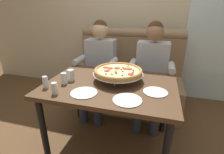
# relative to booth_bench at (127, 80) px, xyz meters

# --- Properties ---
(ground_plane) EXTENTS (16.00, 16.00, 0.00)m
(ground_plane) POSITION_rel_booth_bench_xyz_m (0.00, -0.91, -0.40)
(ground_plane) COLOR brown
(back_wall_with_window) EXTENTS (6.00, 0.12, 2.80)m
(back_wall_with_window) POSITION_rel_booth_bench_xyz_m (0.00, 0.57, 1.00)
(back_wall_with_window) COLOR beige
(back_wall_with_window) RESTS_ON ground_plane
(booth_bench) EXTENTS (1.57, 0.78, 1.13)m
(booth_bench) POSITION_rel_booth_bench_xyz_m (0.00, 0.00, 0.00)
(booth_bench) COLOR #937556
(booth_bench) RESTS_ON ground_plane
(dining_table) EXTENTS (1.25, 0.88, 0.73)m
(dining_table) POSITION_rel_booth_bench_xyz_m (0.00, -0.91, 0.25)
(dining_table) COLOR #4C331E
(dining_table) RESTS_ON ground_plane
(diner_left) EXTENTS (0.54, 0.64, 1.27)m
(diner_left) POSITION_rel_booth_bench_xyz_m (-0.35, -0.27, 0.31)
(diner_left) COLOR #2D3342
(diner_left) RESTS_ON ground_plane
(diner_right) EXTENTS (0.54, 0.64, 1.27)m
(diner_right) POSITION_rel_booth_bench_xyz_m (0.35, -0.27, 0.31)
(diner_right) COLOR #2D3342
(diner_right) RESTS_ON ground_plane
(pizza) EXTENTS (0.50, 0.50, 0.13)m
(pizza) POSITION_rel_booth_bench_xyz_m (0.05, -0.81, 0.43)
(pizza) COLOR silver
(pizza) RESTS_ON dining_table
(shaker_oregano) EXTENTS (0.05, 0.05, 0.10)m
(shaker_oregano) POSITION_rel_booth_bench_xyz_m (-0.39, -1.24, 0.38)
(shaker_oregano) COLOR white
(shaker_oregano) RESTS_ON dining_table
(shaker_parmesan) EXTENTS (0.06, 0.06, 0.11)m
(shaker_parmesan) POSITION_rel_booth_bench_xyz_m (-0.43, -1.03, 0.38)
(shaker_parmesan) COLOR white
(shaker_parmesan) RESTS_ON dining_table
(shaker_pepper_flakes) EXTENTS (0.05, 0.05, 0.11)m
(shaker_pepper_flakes) POSITION_rel_booth_bench_xyz_m (-0.54, -1.15, 0.38)
(shaker_pepper_flakes) COLOR white
(shaker_pepper_flakes) RESTS_ON dining_table
(plate_near_left) EXTENTS (0.24, 0.24, 0.02)m
(plate_near_left) POSITION_rel_booth_bench_xyz_m (0.22, -1.18, 0.35)
(plate_near_left) COLOR white
(plate_near_left) RESTS_ON dining_table
(plate_near_right) EXTENTS (0.23, 0.23, 0.02)m
(plate_near_right) POSITION_rel_booth_bench_xyz_m (-0.16, -1.16, 0.35)
(plate_near_right) COLOR white
(plate_near_right) RESTS_ON dining_table
(plate_far_side) EXTENTS (0.21, 0.21, 0.02)m
(plate_far_side) POSITION_rel_booth_bench_xyz_m (0.43, -0.98, 0.35)
(plate_far_side) COLOR white
(plate_far_side) RESTS_ON dining_table
(drinking_glass) EXTENTS (0.07, 0.07, 0.11)m
(drinking_glass) POSITION_rel_booth_bench_xyz_m (-0.40, -0.93, 0.38)
(drinking_glass) COLOR silver
(drinking_glass) RESTS_ON dining_table
(patio_chair) EXTENTS (0.40, 0.40, 0.86)m
(patio_chair) POSITION_rel_booth_bench_xyz_m (1.20, 1.19, 0.13)
(patio_chair) COLOR black
(patio_chair) RESTS_ON ground_plane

